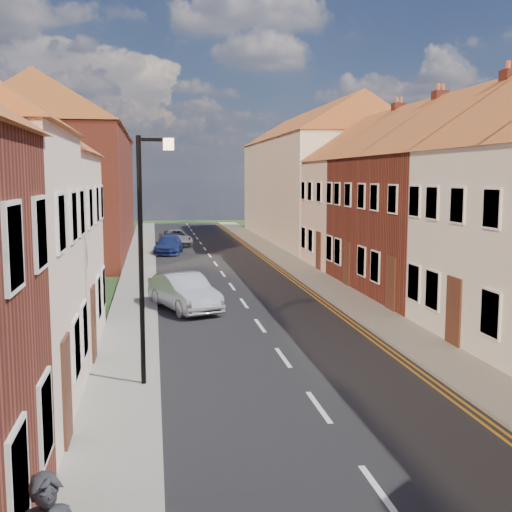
{
  "coord_description": "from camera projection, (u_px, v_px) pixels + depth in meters",
  "views": [
    {
      "loc": [
        -3.59,
        4.53,
        5.17
      ],
      "look_at": [
        0.05,
        27.22,
        2.3
      ],
      "focal_mm": 45.0,
      "sensor_mm": 36.0,
      "label": 1
    }
  ],
  "objects": [
    {
      "name": "pavement_left",
      "position": [
        134.0,
        306.0,
        25.46
      ],
      "size": [
        1.8,
        90.0,
        0.12
      ],
      "primitive_type": "cube",
      "color": "gray",
      "rests_on": "ground"
    },
    {
      "name": "lamppost",
      "position": [
        144.0,
        245.0,
        15.33
      ],
      "size": [
        0.88,
        0.15,
        6.0
      ],
      "color": "black",
      "rests_on": "pavement_left"
    },
    {
      "name": "car_far",
      "position": [
        169.0,
        245.0,
        42.97
      ],
      "size": [
        2.25,
        4.28,
        1.18
      ],
      "primitive_type": "imported",
      "rotation": [
        0.0,
        0.0,
        -0.15
      ],
      "color": "navy",
      "rests_on": "ground"
    },
    {
      "name": "car_mid",
      "position": [
        184.0,
        292.0,
        24.83
      ],
      "size": [
        2.86,
        4.54,
        1.41
      ],
      "primitive_type": "imported",
      "rotation": [
        0.0,
        0.0,
        0.35
      ],
      "color": "#B9BAC1",
      "rests_on": "ground"
    },
    {
      "name": "road",
      "position": [
        244.0,
        303.0,
        26.16
      ],
      "size": [
        7.0,
        90.0,
        0.02
      ],
      "primitive_type": "cube",
      "color": "black",
      "rests_on": "ground"
    },
    {
      "name": "block_right_far",
      "position": [
        315.0,
        175.0,
        51.46
      ],
      "size": [
        8.3,
        24.2,
        10.5
      ],
      "color": "beige",
      "rests_on": "ground"
    },
    {
      "name": "cottage_r_white_far",
      "position": [
        420.0,
        190.0,
        31.28
      ],
      "size": [
        8.3,
        5.2,
        9.0
      ],
      "color": "maroon",
      "rests_on": "ground"
    },
    {
      "name": "block_left_far",
      "position": [
        68.0,
        174.0,
        43.64
      ],
      "size": [
        8.3,
        24.2,
        10.5
      ],
      "color": "maroon",
      "rests_on": "ground"
    },
    {
      "name": "cottage_r_pink",
      "position": [
        474.0,
        193.0,
        25.99
      ],
      "size": [
        8.3,
        6.0,
        9.0
      ],
      "color": "maroon",
      "rests_on": "ground"
    },
    {
      "name": "car_distant",
      "position": [
        175.0,
        238.0,
        47.82
      ],
      "size": [
        2.62,
        4.55,
        1.19
      ],
      "primitive_type": "imported",
      "rotation": [
        0.0,
        0.0,
        0.15
      ],
      "color": "gray",
      "rests_on": "ground"
    },
    {
      "name": "cottage_r_cream_far",
      "position": [
        381.0,
        188.0,
        36.57
      ],
      "size": [
        8.3,
        6.0,
        9.0
      ],
      "color": "#F8D1C4",
      "rests_on": "ground"
    },
    {
      "name": "pavement_right",
      "position": [
        348.0,
        299.0,
        26.84
      ],
      "size": [
        1.8,
        90.0,
        0.12
      ],
      "primitive_type": "cube",
      "color": "gray",
      "rests_on": "ground"
    }
  ]
}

